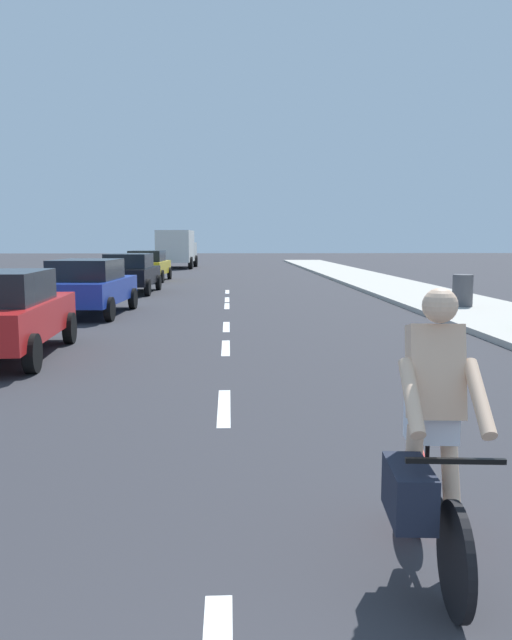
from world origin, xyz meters
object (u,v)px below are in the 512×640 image
at_px(parked_car_yellow, 148,265).
at_px(trash_bin_far, 463,290).
at_px(parked_car_black, 130,272).
at_px(delivery_truck, 177,248).
at_px(parked_car_blue, 89,285).
at_px(cyclist, 429,446).

relative_size(parked_car_yellow, trash_bin_far, 4.64).
bearing_deg(parked_car_black, delivery_truck, 91.59).
xyz_separation_m(parked_car_blue, delivery_truck, (0.05, 29.91, 0.66)).
distance_m(parked_car_blue, parked_car_black, 7.44).
bearing_deg(cyclist, delivery_truck, -78.66).
bearing_deg(delivery_truck, trash_bin_far, -67.36).
xyz_separation_m(cyclist, delivery_truck, (-5.16, 44.07, 0.67)).
distance_m(cyclist, delivery_truck, 44.37).
height_order(parked_car_black, parked_car_yellow, same).
bearing_deg(trash_bin_far, cyclist, -111.24).
xyz_separation_m(cyclist, parked_car_blue, (-5.20, 14.15, 0.01)).
bearing_deg(trash_bin_far, parked_car_blue, -177.08).
distance_m(parked_car_blue, parked_car_yellow, 14.85).
relative_size(parked_car_blue, parked_car_yellow, 1.02).
xyz_separation_m(delivery_truck, trash_bin_far, (10.87, -29.36, -0.89)).
bearing_deg(parked_car_black, parked_car_yellow, 93.49).
relative_size(cyclist, parked_car_black, 0.42).
bearing_deg(parked_car_black, trash_bin_far, -30.55).
xyz_separation_m(cyclist, parked_car_yellow, (-5.43, 29.00, 0.01)).
relative_size(cyclist, parked_car_yellow, 0.41).
bearing_deg(cyclist, parked_car_black, -71.80).
xyz_separation_m(parked_car_yellow, delivery_truck, (0.27, 15.07, 0.66)).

